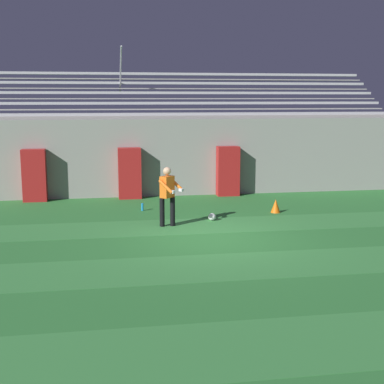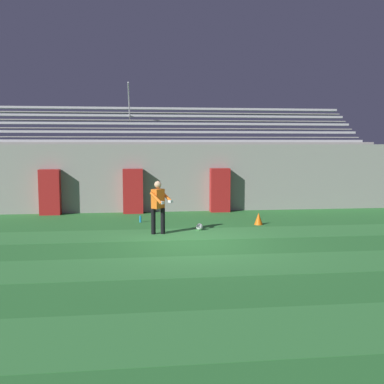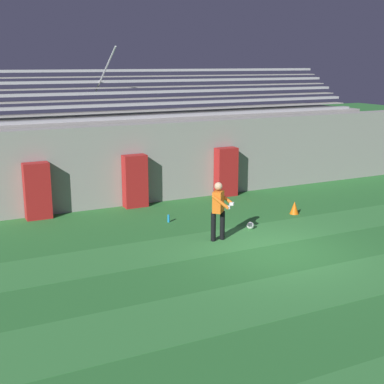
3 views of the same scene
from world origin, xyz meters
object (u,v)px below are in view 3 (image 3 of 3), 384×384
(padding_pillar_gate_right, at_px, (226,172))
(soccer_ball, at_px, (250,226))
(water_bottle, at_px, (169,218))
(padding_pillar_gate_left, at_px, (135,181))
(traffic_cone, at_px, (294,208))
(goalkeeper, at_px, (219,207))
(padding_pillar_far_left, at_px, (37,191))

(padding_pillar_gate_right, xyz_separation_m, soccer_ball, (-1.38, -3.94, -0.80))
(soccer_ball, distance_m, water_bottle, 2.58)
(padding_pillar_gate_right, bearing_deg, padding_pillar_gate_left, 180.00)
(padding_pillar_gate_left, height_order, padding_pillar_gate_right, same)
(traffic_cone, bearing_deg, goalkeeper, -160.44)
(water_bottle, bearing_deg, padding_pillar_gate_left, 97.28)
(padding_pillar_gate_left, xyz_separation_m, padding_pillar_far_left, (-3.29, 0.00, 0.00))
(padding_pillar_gate_left, bearing_deg, traffic_cone, -35.74)
(goalkeeper, distance_m, soccer_ball, 1.67)
(goalkeeper, bearing_deg, traffic_cone, 19.56)
(padding_pillar_far_left, relative_size, traffic_cone, 4.31)
(goalkeeper, relative_size, water_bottle, 6.96)
(traffic_cone, relative_size, water_bottle, 1.75)
(soccer_ball, bearing_deg, water_bottle, 137.96)
(padding_pillar_gate_left, distance_m, padding_pillar_far_left, 3.29)
(soccer_ball, bearing_deg, traffic_cone, 19.56)
(padding_pillar_gate_right, bearing_deg, goalkeeper, -121.80)
(soccer_ball, height_order, traffic_cone, traffic_cone)
(padding_pillar_gate_right, bearing_deg, soccer_ball, -109.33)
(padding_pillar_far_left, bearing_deg, water_bottle, -31.77)
(padding_pillar_gate_left, bearing_deg, goalkeeper, -79.24)
(padding_pillar_gate_left, bearing_deg, soccer_ball, -60.80)
(padding_pillar_gate_right, height_order, traffic_cone, padding_pillar_gate_right)
(padding_pillar_gate_right, relative_size, water_bottle, 7.55)
(padding_pillar_gate_right, relative_size, padding_pillar_far_left, 1.00)
(soccer_ball, relative_size, traffic_cone, 0.52)
(goalkeeper, bearing_deg, padding_pillar_gate_right, 58.20)
(padding_pillar_far_left, relative_size, soccer_ball, 8.23)
(padding_pillar_gate_left, relative_size, soccer_ball, 8.23)
(padding_pillar_gate_left, relative_size, goalkeeper, 1.08)
(padding_pillar_far_left, xyz_separation_m, traffic_cone, (7.68, -3.16, -0.70))
(padding_pillar_far_left, distance_m, water_bottle, 4.27)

